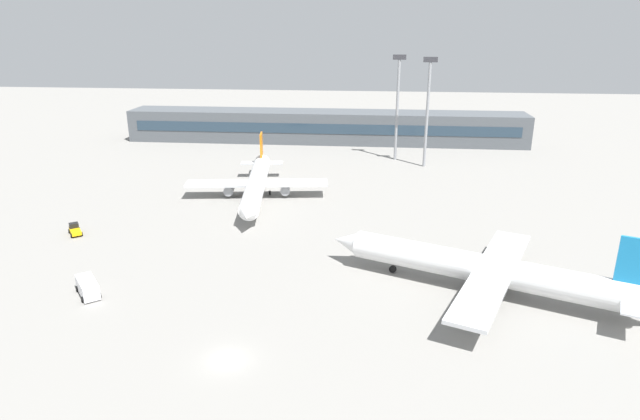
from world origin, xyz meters
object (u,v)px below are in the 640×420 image
object	(u,v)px
airplane_near	(483,269)
baggage_tug_yellow	(75,230)
airplane_mid	(256,184)
floodlight_tower_west	(398,100)
floodlight_tower_east	(428,105)
service_van_white	(88,287)

from	to	relation	value
airplane_near	baggage_tug_yellow	distance (m)	65.15
airplane_near	airplane_mid	size ratio (longest dim) A/B	1.00
airplane_mid	floodlight_tower_west	world-z (taller)	floodlight_tower_west
airplane_mid	floodlight_tower_east	world-z (taller)	floodlight_tower_east
airplane_near	floodlight_tower_east	size ratio (longest dim) A/B	1.58
baggage_tug_yellow	floodlight_tower_east	size ratio (longest dim) A/B	0.15
service_van_white	airplane_mid	bearing A→B (deg)	72.75
floodlight_tower_east	floodlight_tower_west	bearing A→B (deg)	136.47
baggage_tug_yellow	service_van_white	xyz separation A→B (m)	(12.92, -20.08, 0.31)
floodlight_tower_east	baggage_tug_yellow	bearing A→B (deg)	-139.91
baggage_tug_yellow	airplane_mid	bearing A→B (deg)	40.35
baggage_tug_yellow	floodlight_tower_west	xyz separation A→B (m)	(54.53, 58.20, 14.27)
airplane_near	service_van_white	distance (m)	51.03
airplane_near	floodlight_tower_west	bearing A→B (deg)	97.11
baggage_tug_yellow	service_van_white	distance (m)	23.88
airplane_near	baggage_tug_yellow	world-z (taller)	airplane_near
airplane_near	floodlight_tower_west	size ratio (longest dim) A/B	1.57
floodlight_tower_west	service_van_white	bearing A→B (deg)	-118.00
floodlight_tower_west	floodlight_tower_east	size ratio (longest dim) A/B	1.01
service_van_white	baggage_tug_yellow	bearing A→B (deg)	122.76
baggage_tug_yellow	service_van_white	size ratio (longest dim) A/B	0.71
airplane_mid	baggage_tug_yellow	size ratio (longest dim) A/B	10.84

